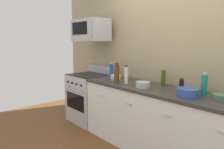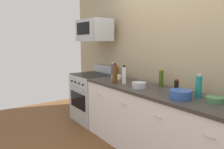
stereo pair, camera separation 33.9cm
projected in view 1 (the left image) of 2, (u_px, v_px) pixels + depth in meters
The scene contains 14 objects.
back_wall at pixel (180, 55), 2.94m from camera, with size 5.67×0.10×2.70m, color tan.
counter_unit at pixel (161, 123), 2.81m from camera, with size 2.58×0.66×0.92m.
range_oven at pixel (90, 97), 4.05m from camera, with size 0.76×0.69×1.07m.
microwave at pixel (90, 30), 3.88m from camera, with size 0.74×0.44×0.40m.
bottle_soda_blue at pixel (111, 70), 3.67m from camera, with size 0.06×0.06×0.26m.
bottle_soy_sauce_dark at pixel (181, 85), 2.57m from camera, with size 0.05×0.05×0.18m.
bottle_wine_amber at pixel (117, 74), 3.12m from camera, with size 0.08×0.08×0.31m.
bottle_sparkling_teal at pixel (204, 85), 2.41m from camera, with size 0.07×0.07×0.27m.
bottle_vinegar_white at pixel (126, 75), 3.09m from camera, with size 0.06×0.06×0.28m.
bottle_olive_oil at pixel (163, 77), 2.97m from camera, with size 0.06×0.06×0.25m.
bowl_steel_prep at pixel (143, 84), 2.85m from camera, with size 0.19×0.19×0.08m.
bowl_green_glaze at pixel (221, 97), 2.26m from camera, with size 0.18×0.18×0.06m.
bowl_blue_mixing at pixel (188, 92), 2.37m from camera, with size 0.25×0.25×0.09m.
bowl_white_ceramic at pixel (116, 77), 3.52m from camera, with size 0.18×0.18×0.07m.
Camera 1 is at (1.57, -2.26, 1.53)m, focal length 33.45 mm.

